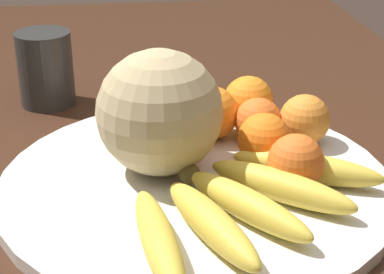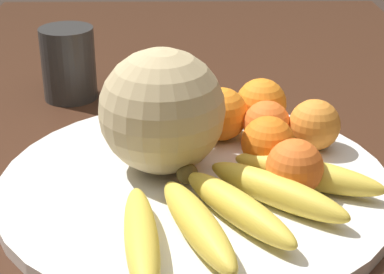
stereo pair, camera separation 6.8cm
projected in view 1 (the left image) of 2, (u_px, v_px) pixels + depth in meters
kitchen_table at (192, 243)px, 0.77m from camera, size 1.70×0.86×0.73m
fruit_bowl at (192, 183)px, 0.71m from camera, size 0.43×0.43×0.02m
melon at (160, 113)px, 0.69m from camera, size 0.14×0.14×0.14m
banana_bunch at (244, 202)px, 0.63m from camera, size 0.26×0.28×0.03m
orange_front_left at (305, 120)px, 0.77m from camera, size 0.06×0.06×0.06m
orange_front_right at (248, 101)px, 0.82m from camera, size 0.06×0.06×0.06m
orange_mid_center at (296, 162)px, 0.68m from camera, size 0.06×0.06×0.06m
orange_back_left at (265, 140)px, 0.72m from camera, size 0.06×0.06×0.06m
orange_back_right at (162, 103)px, 0.80m from camera, size 0.08×0.08×0.08m
orange_top_small at (258, 121)px, 0.78m from camera, size 0.06×0.06×0.06m
orange_side_extra at (212, 113)px, 0.79m from camera, size 0.07×0.07×0.07m
produce_tag at (268, 152)px, 0.76m from camera, size 0.10×0.05×0.00m
ceramic_mug at (44, 68)px, 0.92m from camera, size 0.11×0.09×0.11m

